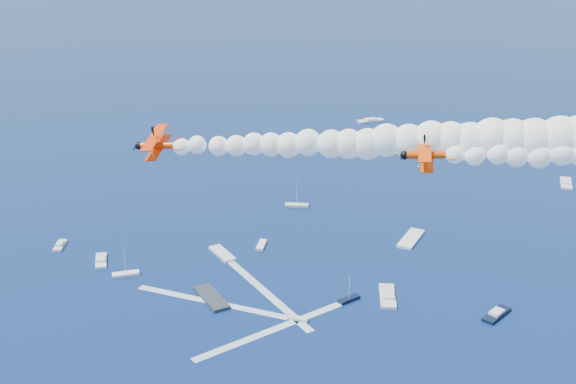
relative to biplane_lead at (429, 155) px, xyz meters
The scene contains 5 objects.
biplane_lead is the anchor object (origin of this frame).
biplane_trail 36.87m from the biplane_lead, 156.61° to the right, with size 6.94×7.79×4.69m, color #FF3B05, non-canonical shape.
smoke_trail_trail 6.86m from the biplane_lead, behind, with size 54.90×30.78×10.78m, color white, non-canonical shape.
spectator_boats 109.09m from the biplane_lead, 111.17° to the left, with size 188.82×162.02×0.70m.
boat_wakes 82.80m from the biplane_lead, 152.97° to the left, with size 44.46×38.25×0.04m.
Camera 1 is at (55.81, -50.04, 85.03)m, focal length 45.74 mm.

